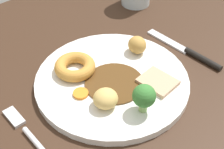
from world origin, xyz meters
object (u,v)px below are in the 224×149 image
at_px(carrot_coin_front, 81,94).
at_px(broccoli_floret, 144,96).
at_px(dinner_plate, 112,81).
at_px(roast_potato_right, 137,45).
at_px(meat_slice_main, 158,82).
at_px(roast_potato_left, 106,99).
at_px(yorkshire_pudding, 75,67).
at_px(knife, 189,52).
at_px(fork, 29,134).

distance_m(carrot_coin_front, broccoli_floret, 0.12).
height_order(dinner_plate, roast_potato_right, roast_potato_right).
height_order(meat_slice_main, roast_potato_left, roast_potato_left).
height_order(yorkshire_pudding, roast_potato_right, roast_potato_right).
height_order(carrot_coin_front, broccoli_floret, broccoli_floret).
xyz_separation_m(meat_slice_main, carrot_coin_front, (-0.12, 0.07, -0.00)).
distance_m(roast_potato_left, roast_potato_right, 0.16).
distance_m(meat_slice_main, roast_potato_right, 0.10).
bearing_deg(broccoli_floret, roast_potato_right, 49.67).
relative_size(yorkshire_pudding, roast_potato_right, 2.02).
relative_size(roast_potato_right, knife, 0.21).
bearing_deg(carrot_coin_front, knife, -9.29).
height_order(meat_slice_main, broccoli_floret, broccoli_floret).
height_order(roast_potato_right, broccoli_floret, broccoli_floret).
height_order(dinner_plate, carrot_coin_front, carrot_coin_front).
height_order(broccoli_floret, fork, broccoli_floret).
xyz_separation_m(yorkshire_pudding, broccoli_floret, (0.03, -0.15, 0.02)).
xyz_separation_m(meat_slice_main, roast_potato_left, (-0.11, 0.02, 0.01)).
bearing_deg(carrot_coin_front, meat_slice_main, -29.33).
bearing_deg(dinner_plate, meat_slice_main, -50.01).
bearing_deg(meat_slice_main, roast_potato_right, 68.45).
bearing_deg(fork, roast_potato_right, -83.33).
relative_size(meat_slice_main, yorkshire_pudding, 0.82).
height_order(meat_slice_main, carrot_coin_front, meat_slice_main).
height_order(meat_slice_main, knife, meat_slice_main).
relative_size(yorkshire_pudding, roast_potato_left, 1.82).
xyz_separation_m(carrot_coin_front, broccoli_floret, (0.06, -0.10, 0.03)).
bearing_deg(dinner_plate, carrot_coin_front, 176.19).
bearing_deg(dinner_plate, roast_potato_left, -140.17).
bearing_deg(fork, yorkshire_pudding, -65.17).
bearing_deg(broccoli_floret, fork, 152.08).
height_order(dinner_plate, fork, dinner_plate).
bearing_deg(carrot_coin_front, roast_potato_right, 8.22).
bearing_deg(meat_slice_main, yorkshire_pudding, 126.44).
xyz_separation_m(roast_potato_right, knife, (0.09, -0.06, -0.03)).
distance_m(meat_slice_main, knife, 0.13).
distance_m(roast_potato_left, fork, 0.14).
relative_size(dinner_plate, knife, 1.54).
distance_m(dinner_plate, fork, 0.18).
xyz_separation_m(yorkshire_pudding, roast_potato_right, (0.13, -0.03, 0.01)).
distance_m(yorkshire_pudding, fork, 0.16).
distance_m(yorkshire_pudding, broccoli_floret, 0.16).
bearing_deg(carrot_coin_front, fork, -175.79).
distance_m(meat_slice_main, yorkshire_pudding, 0.16).
xyz_separation_m(roast_potato_left, carrot_coin_front, (-0.02, 0.05, -0.01)).
bearing_deg(broccoli_floret, meat_slice_main, 23.35).
bearing_deg(carrot_coin_front, dinner_plate, -3.81).
bearing_deg(roast_potato_left, broccoli_floret, -50.95).
xyz_separation_m(dinner_plate, broccoli_floret, (-0.01, -0.09, 0.04)).
relative_size(meat_slice_main, knife, 0.34).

